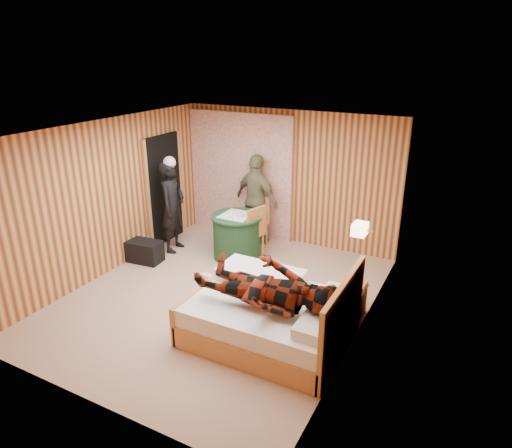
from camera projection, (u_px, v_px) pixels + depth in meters
The scene contains 23 objects.
floor at pixel (220, 297), 6.90m from camera, with size 4.20×5.00×0.01m, color tan.
ceiling at pixel (214, 131), 6.00m from camera, with size 4.20×5.00×0.01m, color silver.
wall_back at pixel (289, 178), 8.52m from camera, with size 4.20×0.02×2.50m, color #E2A056.
wall_left at pixel (107, 198), 7.36m from camera, with size 0.02×5.00×2.50m, color #E2A056.
wall_right at pixel (364, 247), 5.54m from camera, with size 0.02×5.00×2.50m, color #E2A056.
curtain at pixel (240, 175), 8.91m from camera, with size 2.20×0.08×2.40m, color white.
doorway at pixel (164, 190), 8.58m from camera, with size 0.06×0.90×2.05m, color black.
wall_lamp at pixel (360, 229), 5.97m from camera, with size 0.26×0.24×0.16m.
bed at pixel (272, 315), 5.86m from camera, with size 1.98×1.53×1.05m.
nightstand at pixel (349, 300), 6.30m from camera, with size 0.39×0.52×0.50m.
round_table at pixel (237, 236), 8.07m from camera, with size 0.90×0.90×0.80m.
chair_far at pixel (257, 217), 8.60m from camera, with size 0.52×0.52×0.93m.
chair_near at pixel (252, 229), 7.92m from camera, with size 0.56×0.56×0.99m.
duffel_bag at pixel (143, 251), 7.99m from camera, with size 0.66×0.35×0.38m, color black.
sneaker_left at pixel (235, 279), 7.29m from camera, with size 0.29×0.12×0.13m, color white.
sneaker_right at pixel (208, 278), 7.34m from camera, with size 0.25×0.10×0.11m, color white.
woman_standing at pixel (173, 207), 8.22m from camera, with size 0.61×0.40×1.68m, color black.
man_at_table at pixel (257, 200), 8.53m from camera, with size 1.01×0.42×1.72m, color #716F4B.
man_on_bed at pixel (266, 278), 5.42m from camera, with size 1.77×0.67×0.86m, color maroon.
book_lower at pixel (350, 285), 6.17m from camera, with size 0.17×0.22×0.02m, color white.
book_upper at pixel (350, 284), 6.16m from camera, with size 0.16×0.22×0.02m, color white.
cup_nightstand at pixel (354, 277), 6.31m from camera, with size 0.10×0.10×0.09m, color white.
cup_table at pixel (240, 214), 7.83m from camera, with size 0.12×0.12×0.10m, color white.
Camera 1 is at (3.28, -5.10, 3.52)m, focal length 32.00 mm.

